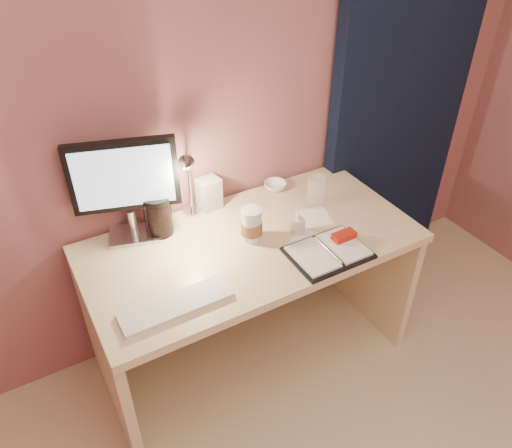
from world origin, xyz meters
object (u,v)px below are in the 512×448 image
desk (244,270)px  coffee_cup (252,225)px  keyboard (176,305)px  lotion_bottle (298,223)px  bowl (275,186)px  planner (330,251)px  desk_lamp (204,176)px  clear_cup (316,191)px  product_box (209,194)px  dark_jar (158,216)px  monitor (125,181)px

desk → coffee_cup: coffee_cup is taller
keyboard → lotion_bottle: lotion_bottle is taller
bowl → coffee_cup: bearing=-135.5°
coffee_cup → bowl: size_ratio=1.34×
planner → desk_lamp: 0.60m
desk → clear_cup: 0.49m
desk → product_box: size_ratio=9.51×
desk → dark_jar: 0.47m
bowl → desk: bearing=-143.2°
keyboard → planner: planner is taller
monitor → planner: size_ratio=1.42×
monitor → coffee_cup: bearing=-14.8°
monitor → keyboard: (-0.00, -0.47, -0.26)m
coffee_cup → clear_cup: clear_cup is taller
planner → coffee_cup: size_ratio=2.19×
monitor → product_box: size_ratio=3.06×
desk → monitor: size_ratio=3.10×
dark_jar → product_box: dark_jar is taller
bowl → keyboard: bearing=-145.2°
product_box → desk_lamp: bearing=-129.0°
coffee_cup → dark_jar: size_ratio=0.88×
desk → keyboard: bearing=-146.7°
monitor → dark_jar: size_ratio=2.72×
keyboard → planner: size_ratio=1.30×
coffee_cup → lotion_bottle: 0.20m
desk → monitor: (-0.41, 0.20, 0.50)m
coffee_cup → keyboard: bearing=-153.4°
product_box → desk_lamp: 0.18m
coffee_cup → bowl: coffee_cup is taller
monitor → keyboard: 0.54m
monitor → planner: bearing=-20.9°
keyboard → clear_cup: 0.86m
keyboard → bowl: (0.72, 0.50, 0.01)m
desk → lotion_bottle: (0.20, -0.13, 0.28)m
lotion_bottle → dark_jar: (-0.51, 0.30, 0.03)m
dark_jar → coffee_cup: bearing=-35.6°
keyboard → desk_lamp: desk_lamp is taller
monitor → planner: 0.86m
dark_jar → product_box: bearing=14.2°
desk → desk_lamp: (-0.10, 0.15, 0.45)m
clear_cup → bowl: bearing=113.0°
dark_jar → product_box: size_ratio=1.13×
coffee_cup → lotion_bottle: bearing=-19.5°
planner → coffee_cup: coffee_cup is taller
bowl → product_box: bearing=177.6°
coffee_cup → lotion_bottle: (0.19, -0.07, -0.01)m
dark_jar → product_box: 0.27m
coffee_cup → bowl: (0.29, 0.28, -0.05)m
desk_lamp → coffee_cup: bearing=-39.9°
keyboard → bowl: bearing=34.4°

